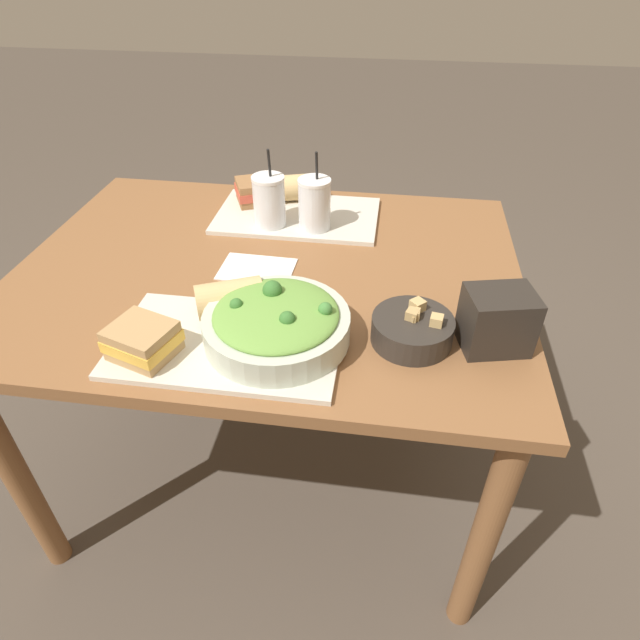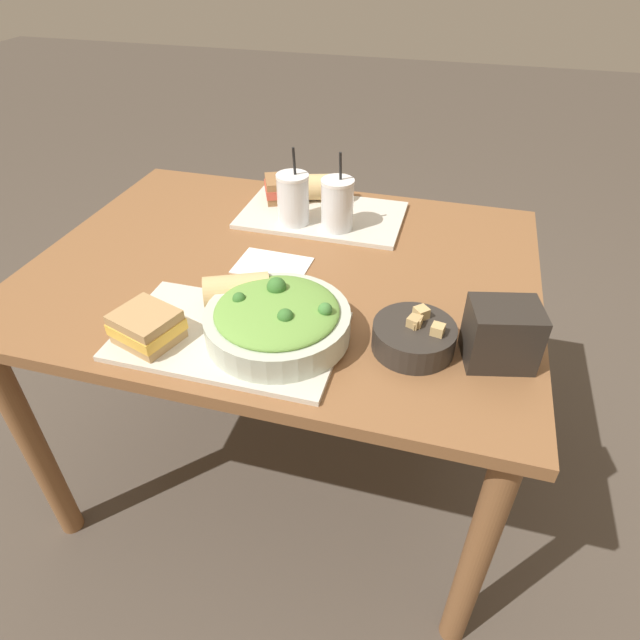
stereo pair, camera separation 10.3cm
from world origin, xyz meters
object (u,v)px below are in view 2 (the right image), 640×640
drink_cup_dark (293,200)px  chip_bag (502,334)px  napkin_folded (272,265)px  drink_cup_red (337,206)px  baguette_near (238,291)px  baguette_far (327,187)px  sandwich_near (147,327)px  salad_bowl (278,319)px  soup_bowl (414,336)px  sandwich_far (285,188)px

drink_cup_dark → chip_bag: 0.68m
napkin_folded → drink_cup_red: bearing=62.7°
baguette_near → chip_bag: size_ratio=1.06×
baguette_far → napkin_folded: baguette_far is taller
sandwich_near → baguette_far: (0.17, 0.72, 0.00)m
salad_bowl → drink_cup_red: size_ratio=1.38×
sandwich_near → drink_cup_red: size_ratio=0.69×
soup_bowl → baguette_far: baguette_far is taller
drink_cup_dark → salad_bowl: bearing=-75.9°
salad_bowl → drink_cup_dark: (-0.12, 0.47, 0.02)m
baguette_near → sandwich_near: bearing=115.3°
salad_bowl → soup_bowl: size_ratio=1.77×
sandwich_far → drink_cup_red: bearing=-59.6°
sandwich_near → salad_bowl: bearing=37.0°
soup_bowl → baguette_near: size_ratio=1.04×
salad_bowl → drink_cup_red: 0.47m
soup_bowl → sandwich_near: (-0.50, -0.13, 0.01)m
soup_bowl → chip_bag: 0.16m
drink_cup_red → sandwich_near: bearing=-113.8°
sandwich_far → baguette_far: 0.12m
sandwich_near → baguette_far: baguette_far is taller
baguette_far → chip_bag: size_ratio=0.89×
baguette_far → napkin_folded: size_ratio=0.73×
sandwich_near → sandwich_far: (0.05, 0.69, -0.00)m
salad_bowl → chip_bag: size_ratio=1.96×
baguette_near → sandwich_far: size_ratio=1.07×
soup_bowl → napkin_folded: size_ratio=0.91×
soup_bowl → drink_cup_red: (-0.26, 0.43, 0.05)m
salad_bowl → napkin_folded: bearing=112.1°
salad_bowl → drink_cup_dark: size_ratio=1.38×
baguette_far → drink_cup_red: (0.07, -0.17, 0.03)m
soup_bowl → sandwich_far: (-0.45, 0.56, 0.01)m
baguette_far → drink_cup_dark: bearing=146.4°
baguette_far → chip_bag: bearing=-157.5°
drink_cup_red → drink_cup_dark: bearing=-180.0°
soup_bowl → chip_bag: chip_bag is taller
soup_bowl → baguette_far: 0.68m
chip_bag → napkin_folded: size_ratio=0.82×
baguette_near → soup_bowl: bearing=-118.6°
salad_bowl → baguette_far: 0.64m
salad_bowl → drink_cup_dark: drink_cup_dark is taller
soup_bowl → baguette_near: 0.38m
drink_cup_dark → drink_cup_red: bearing=0.0°
salad_bowl → chip_bag: 0.43m
salad_bowl → drink_cup_red: (0.00, 0.47, 0.02)m
baguette_near → drink_cup_dark: bearing=-23.8°
sandwich_near → sandwich_far: bearing=103.7°
sandwich_far → chip_bag: size_ratio=0.99×
sandwich_near → baguette_near: 0.20m
drink_cup_red → chip_bag: bearing=-44.8°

